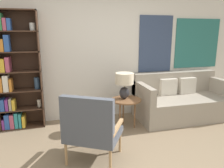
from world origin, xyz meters
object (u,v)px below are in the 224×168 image
object	(u,v)px
armchair	(91,127)
couch	(181,101)
side_table	(126,102)
table_lamp	(124,82)
bookshelf	(13,74)

from	to	relation	value
armchair	couch	bearing A→B (deg)	29.81
side_table	table_lamp	size ratio (longest dim) A/B	1.14
bookshelf	table_lamp	xyz separation A→B (m)	(1.92, -0.47, -0.16)
couch	bookshelf	bearing A→B (deg)	174.69
armchair	table_lamp	xyz separation A→B (m)	(0.79, 1.03, 0.32)
table_lamp	side_table	bearing A→B (deg)	-65.58
couch	side_table	size ratio (longest dim) A/B	3.46
armchair	bookshelf	bearing A→B (deg)	126.97
bookshelf	table_lamp	size ratio (longest dim) A/B	4.41
couch	table_lamp	world-z (taller)	table_lamp
couch	table_lamp	bearing A→B (deg)	-172.64
bookshelf	couch	xyz separation A→B (m)	(3.21, -0.30, -0.68)
bookshelf	side_table	bearing A→B (deg)	-14.84
bookshelf	armchair	xyz separation A→B (m)	(1.12, -1.49, -0.49)
couch	table_lamp	xyz separation A→B (m)	(-1.29, -0.17, 0.52)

